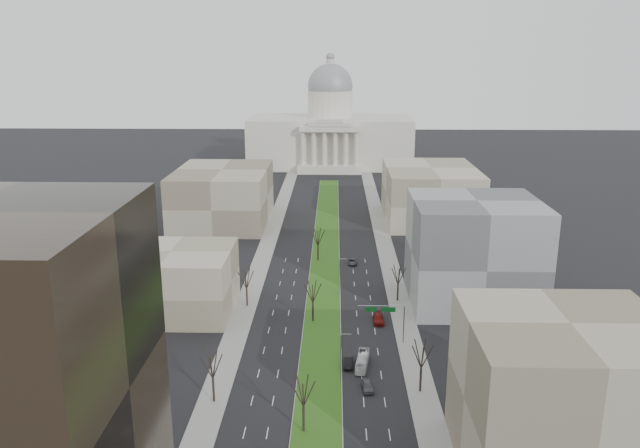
# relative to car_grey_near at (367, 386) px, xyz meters

# --- Properties ---
(ground) EXTENTS (600.00, 600.00, 0.00)m
(ground) POSITION_rel_car_grey_near_xyz_m (-8.26, 67.56, -0.75)
(ground) COLOR black
(ground) RESTS_ON ground
(median) EXTENTS (8.00, 222.03, 0.20)m
(median) POSITION_rel_car_grey_near_xyz_m (-8.26, 66.55, -0.65)
(median) COLOR #999993
(median) RESTS_ON ground
(sidewalk_left) EXTENTS (5.00, 330.00, 0.15)m
(sidewalk_left) POSITION_rel_car_grey_near_xyz_m (-25.76, 42.56, -0.68)
(sidewalk_left) COLOR gray
(sidewalk_left) RESTS_ON ground
(sidewalk_right) EXTENTS (5.00, 330.00, 0.15)m
(sidewalk_right) POSITION_rel_car_grey_near_xyz_m (9.24, 42.56, -0.68)
(sidewalk_right) COLOR gray
(sidewalk_right) RESTS_ON ground
(capitol) EXTENTS (80.00, 46.00, 55.00)m
(capitol) POSITION_rel_car_grey_near_xyz_m (-8.26, 217.14, 15.55)
(capitol) COLOR beige
(capitol) RESTS_ON ground
(building_beige_left) EXTENTS (26.00, 22.00, 14.00)m
(building_beige_left) POSITION_rel_car_grey_near_xyz_m (-41.26, 32.56, 6.25)
(building_beige_left) COLOR gray
(building_beige_left) RESTS_ON ground
(building_tan_right) EXTENTS (26.00, 24.00, 22.00)m
(building_tan_right) POSITION_rel_car_grey_near_xyz_m (24.74, -20.44, 10.25)
(building_tan_right) COLOR gray
(building_tan_right) RESTS_ON ground
(building_grey_right) EXTENTS (28.00, 26.00, 24.00)m
(building_grey_right) POSITION_rel_car_grey_near_xyz_m (25.74, 39.56, 11.25)
(building_grey_right) COLOR #5C5F61
(building_grey_right) RESTS_ON ground
(building_far_left) EXTENTS (30.00, 40.00, 18.00)m
(building_far_left) POSITION_rel_car_grey_near_xyz_m (-43.26, 107.56, 8.25)
(building_far_left) COLOR gray
(building_far_left) RESTS_ON ground
(building_far_right) EXTENTS (30.00, 40.00, 18.00)m
(building_far_right) POSITION_rel_car_grey_near_xyz_m (26.74, 112.56, 8.25)
(building_far_right) COLOR gray
(building_far_right) RESTS_ON ground
(tree_left_mid) EXTENTS (5.40, 5.40, 9.72)m
(tree_left_mid) POSITION_rel_car_grey_near_xyz_m (-25.46, -4.44, 6.25)
(tree_left_mid) COLOR black
(tree_left_mid) RESTS_ON ground
(tree_left_far) EXTENTS (5.28, 5.28, 9.50)m
(tree_left_far) POSITION_rel_car_grey_near_xyz_m (-25.46, 35.56, 6.09)
(tree_left_far) COLOR black
(tree_left_far) RESTS_ON ground
(tree_right_mid) EXTENTS (5.52, 5.52, 9.94)m
(tree_right_mid) POSITION_rel_car_grey_near_xyz_m (8.94, -0.44, 6.40)
(tree_right_mid) COLOR black
(tree_right_mid) RESTS_ON ground
(tree_right_far) EXTENTS (5.04, 5.04, 9.07)m
(tree_right_far) POSITION_rel_car_grey_near_xyz_m (8.94, 39.56, 5.78)
(tree_right_far) COLOR black
(tree_right_far) RESTS_ON ground
(tree_median_a) EXTENTS (5.40, 5.40, 9.72)m
(tree_median_a) POSITION_rel_car_grey_near_xyz_m (-10.26, -12.44, 6.25)
(tree_median_a) COLOR black
(tree_median_a) RESTS_ON ground
(tree_median_b) EXTENTS (5.40, 5.40, 9.72)m
(tree_median_b) POSITION_rel_car_grey_near_xyz_m (-10.26, 27.56, 6.25)
(tree_median_b) COLOR black
(tree_median_b) RESTS_ON ground
(tree_median_c) EXTENTS (5.40, 5.40, 9.72)m
(tree_median_c) POSITION_rel_car_grey_near_xyz_m (-10.26, 67.56, 6.25)
(tree_median_c) COLOR black
(tree_median_c) RESTS_ON ground
(streetlamp_median_b) EXTENTS (1.90, 0.20, 9.16)m
(streetlamp_median_b) POSITION_rel_car_grey_near_xyz_m (-4.50, 2.56, 4.06)
(streetlamp_median_b) COLOR gray
(streetlamp_median_b) RESTS_ON ground
(streetlamp_median_c) EXTENTS (1.90, 0.20, 9.16)m
(streetlamp_median_c) POSITION_rel_car_grey_near_xyz_m (-4.50, 42.56, 4.06)
(streetlamp_median_c) COLOR gray
(streetlamp_median_c) RESTS_ON ground
(mast_arm_signs) EXTENTS (9.12, 0.24, 8.09)m
(mast_arm_signs) POSITION_rel_car_grey_near_xyz_m (5.23, 17.59, 5.36)
(mast_arm_signs) COLOR gray
(mast_arm_signs) RESTS_ON ground
(car_grey_near) EXTENTS (2.25, 4.58, 1.50)m
(car_grey_near) POSITION_rel_car_grey_near_xyz_m (0.00, 0.00, 0.00)
(car_grey_near) COLOR #494D51
(car_grey_near) RESTS_ON ground
(car_black) EXTENTS (1.85, 4.83, 1.57)m
(car_black) POSITION_rel_car_grey_near_xyz_m (-3.06, 8.35, 0.04)
(car_black) COLOR black
(car_black) RESTS_ON ground
(car_red) EXTENTS (2.28, 5.59, 1.62)m
(car_red) POSITION_rel_car_grey_near_xyz_m (3.72, 27.69, 0.06)
(car_red) COLOR maroon
(car_red) RESTS_ON ground
(car_grey_far) EXTENTS (2.21, 4.79, 1.33)m
(car_grey_far) POSITION_rel_car_grey_near_xyz_m (-0.83, 65.23, -0.09)
(car_grey_far) COLOR #424348
(car_grey_far) RESTS_ON ground
(box_van) EXTENTS (3.01, 8.08, 2.20)m
(box_van) POSITION_rel_car_grey_near_xyz_m (-0.52, 8.12, 0.35)
(box_van) COLOR white
(box_van) RESTS_ON ground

